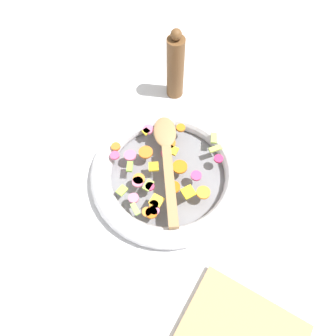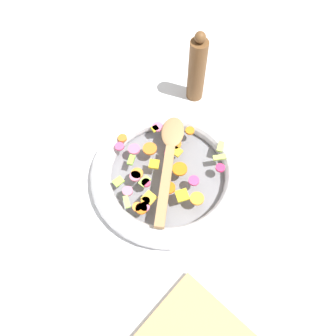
{
  "view_description": "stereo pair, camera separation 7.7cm",
  "coord_description": "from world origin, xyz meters",
  "px_view_note": "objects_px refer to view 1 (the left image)",
  "views": [
    {
      "loc": [
        -0.19,
        0.32,
        0.72
      ],
      "look_at": [
        0.0,
        0.0,
        0.05
      ],
      "focal_mm": 35.0,
      "sensor_mm": 36.0,
      "label": 1
    },
    {
      "loc": [
        -0.25,
        0.28,
        0.72
      ],
      "look_at": [
        0.0,
        0.0,
        0.05
      ],
      "focal_mm": 35.0,
      "sensor_mm": 36.0,
      "label": 2
    }
  ],
  "objects_px": {
    "wooden_spoon": "(167,155)",
    "pepper_mill": "(175,67)",
    "cutting_board": "(242,335)",
    "skillet": "(168,174)"
  },
  "relations": [
    {
      "from": "skillet",
      "to": "cutting_board",
      "type": "height_order",
      "value": "skillet"
    },
    {
      "from": "pepper_mill",
      "to": "wooden_spoon",
      "type": "bearing_deg",
      "value": 115.57
    },
    {
      "from": "wooden_spoon",
      "to": "pepper_mill",
      "type": "bearing_deg",
      "value": -64.43
    },
    {
      "from": "skillet",
      "to": "cutting_board",
      "type": "distance_m",
      "value": 0.38
    },
    {
      "from": "wooden_spoon",
      "to": "pepper_mill",
      "type": "relative_size",
      "value": 1.21
    },
    {
      "from": "pepper_mill",
      "to": "cutting_board",
      "type": "height_order",
      "value": "pepper_mill"
    },
    {
      "from": "cutting_board",
      "to": "pepper_mill",
      "type": "bearing_deg",
      "value": -48.35
    },
    {
      "from": "wooden_spoon",
      "to": "pepper_mill",
      "type": "height_order",
      "value": "pepper_mill"
    },
    {
      "from": "skillet",
      "to": "cutting_board",
      "type": "relative_size",
      "value": 1.64
    },
    {
      "from": "skillet",
      "to": "pepper_mill",
      "type": "xyz_separation_m",
      "value": [
        0.12,
        -0.25,
        0.08
      ]
    }
  ]
}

